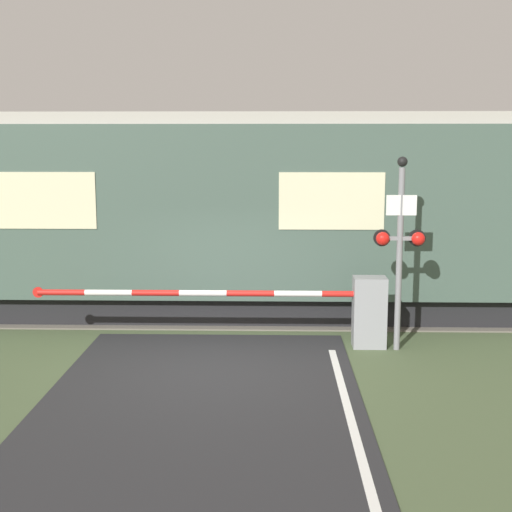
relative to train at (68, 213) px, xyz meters
The scene contains 5 objects.
ground_plane 5.71m from the train, 48.72° to the right, with size 80.00×80.00×0.00m, color #475638.
track_bed 4.10m from the train, ahead, with size 36.00×3.20×0.13m.
train is the anchor object (origin of this frame).
crossing_barrier 6.48m from the train, 24.71° to the right, with size 6.52×0.44×1.31m.
signal_post 7.33m from the train, 22.57° to the right, with size 0.93×0.26×3.49m.
Camera 1 is at (1.05, -11.46, 3.75)m, focal length 50.00 mm.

